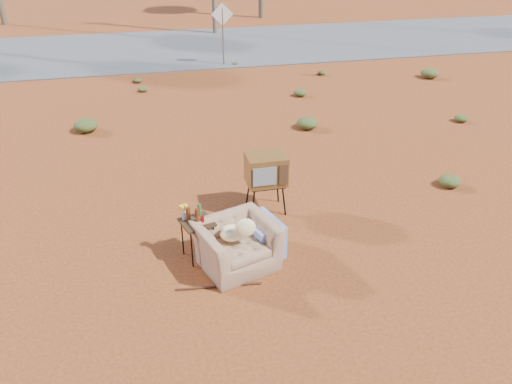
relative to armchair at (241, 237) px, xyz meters
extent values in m
plane|color=brown|center=(0.16, -0.24, -0.47)|extent=(140.00, 140.00, 0.00)
cube|color=#565659|center=(0.16, 14.76, -0.45)|extent=(140.00, 7.00, 0.04)
imported|color=#977052|center=(-0.09, -0.05, 0.03)|extent=(1.34, 1.07, 1.02)
ellipsoid|color=#FFEA9B|center=(-0.16, -0.01, 0.12)|extent=(0.37, 0.37, 0.22)
ellipsoid|color=#FFEA9B|center=(0.02, -0.22, 0.31)|extent=(0.32, 0.16, 0.32)
cube|color=navy|center=(0.39, 0.22, -0.18)|extent=(0.69, 0.87, 0.59)
cube|color=black|center=(0.75, 1.47, 0.10)|extent=(0.64, 0.49, 0.03)
cylinder|color=black|center=(0.46, 1.24, -0.19)|extent=(0.03, 0.03, 0.57)
cylinder|color=black|center=(1.04, 1.25, -0.19)|extent=(0.03, 0.03, 0.57)
cylinder|color=black|center=(0.46, 1.69, -0.19)|extent=(0.03, 0.03, 0.57)
cylinder|color=black|center=(1.04, 1.70, -0.19)|extent=(0.03, 0.03, 0.57)
cube|color=brown|center=(0.75, 1.47, 0.39)|extent=(0.72, 0.56, 0.55)
cube|color=gray|center=(0.66, 1.18, 0.39)|extent=(0.43, 0.02, 0.34)
cube|color=#472D19|center=(1.00, 1.18, 0.39)|extent=(0.16, 0.02, 0.39)
cube|color=#342213|center=(-0.66, 0.28, 0.20)|extent=(0.60, 0.60, 0.04)
cylinder|color=black|center=(-0.78, 0.04, -0.14)|extent=(0.02, 0.02, 0.67)
cylinder|color=black|center=(-0.42, 0.16, -0.14)|extent=(0.02, 0.02, 0.67)
cylinder|color=black|center=(-0.90, 0.41, -0.14)|extent=(0.02, 0.02, 0.67)
cylinder|color=black|center=(-0.53, 0.52, -0.14)|extent=(0.02, 0.02, 0.67)
cylinder|color=#4D200C|center=(-0.78, 0.29, 0.34)|extent=(0.07, 0.07, 0.25)
cylinder|color=#4D200C|center=(-0.65, 0.20, 0.35)|extent=(0.06, 0.06, 0.27)
cylinder|color=#2F5A26|center=(-0.59, 0.40, 0.33)|extent=(0.06, 0.06, 0.23)
cylinder|color=#B40F0E|center=(-0.57, 0.21, 0.28)|extent=(0.06, 0.06, 0.12)
cylinder|color=silver|center=(-0.84, 0.38, 0.28)|extent=(0.08, 0.08, 0.13)
ellipsoid|color=yellow|center=(-0.84, 0.38, 0.44)|extent=(0.15, 0.15, 0.11)
cylinder|color=#4F2A15|center=(-0.46, -0.55, -0.46)|extent=(1.29, 0.17, 0.03)
cylinder|color=brown|center=(1.66, 11.76, 0.53)|extent=(0.06, 0.06, 2.00)
cube|color=silver|center=(1.66, 11.76, 1.33)|extent=(0.78, 0.04, 0.78)
ellipsoid|color=#495424|center=(4.66, 1.56, -0.35)|extent=(0.44, 0.44, 0.24)
ellipsoid|color=#495424|center=(-2.84, 6.26, -0.31)|extent=(0.60, 0.60, 0.33)
ellipsoid|color=#495424|center=(6.96, 4.76, -0.37)|extent=(0.36, 0.36, 0.20)
ellipsoid|color=#495424|center=(3.36, 7.76, -0.36)|extent=(0.40, 0.40, 0.22)
ellipsoid|color=#495424|center=(-1.34, 9.26, -0.39)|extent=(0.30, 0.30, 0.17)
camera|label=1|loc=(-1.19, -6.37, 4.46)|focal=35.00mm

